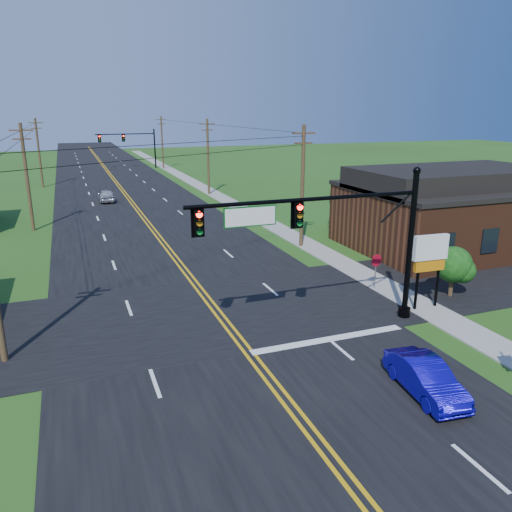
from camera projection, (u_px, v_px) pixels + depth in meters
name	position (u px, v px, depth m)	size (l,w,h in m)	color
ground	(324.00, 458.00, 14.88)	(260.00, 260.00, 0.00)	#284A15
road_main	(126.00, 197.00, 59.76)	(16.00, 220.00, 0.04)	black
road_cross	(213.00, 312.00, 25.65)	(70.00, 10.00, 0.04)	black
sidewalk	(235.00, 205.00, 54.34)	(2.00, 160.00, 0.08)	gray
signal_mast_main	(329.00, 232.00, 22.20)	(11.30, 0.60, 7.48)	black
signal_mast_far	(129.00, 143.00, 86.92)	(10.98, 0.60, 7.48)	black
brick_building	(449.00, 217.00, 37.16)	(14.20, 11.20, 4.70)	#4F2716
utility_pole_left_b	(27.00, 175.00, 41.75)	(1.80, 0.28, 9.00)	#3C2A1B
utility_pole_left_c	(39.00, 151.00, 65.98)	(1.80, 0.28, 9.00)	#3C2A1B
utility_pole_right_a	(302.00, 185.00, 36.63)	(1.80, 0.28, 9.00)	#3C2A1B
utility_pole_right_b	(208.00, 156.00, 59.96)	(1.80, 0.28, 9.00)	#3C2A1B
utility_pole_right_c	(162.00, 141.00, 86.89)	(1.80, 0.28, 9.00)	#3C2A1B
tree_right_back	(346.00, 199.00, 42.92)	(3.00, 3.00, 4.10)	#3C2A1B
shrub_corner	(453.00, 265.00, 27.30)	(2.00, 2.00, 2.86)	#3C2A1B
blue_car	(425.00, 379.00, 18.05)	(1.36, 3.89, 1.28)	#0F079F
distant_car	(106.00, 196.00, 56.22)	(1.64, 4.08, 1.39)	#B6B7BB
stop_sign	(376.00, 264.00, 28.50)	(0.75, 0.15, 2.12)	slate
pylon_sign	(430.00, 256.00, 25.28)	(1.94, 0.36, 3.97)	black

